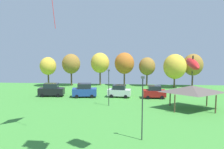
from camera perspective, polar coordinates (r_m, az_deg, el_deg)
name	(u,v)px	position (r m, az deg, el deg)	size (l,w,h in m)	color
kite_flying_0	(193,64)	(15.26, 18.82, 2.49)	(0.54, 2.47, 1.55)	red
parked_car_leftmost	(51,90)	(45.85, -14.39, -3.61)	(4.77, 2.22, 2.45)	black
parked_car_second_from_left	(85,90)	(43.94, -6.62, -3.83)	(4.59, 2.49, 2.56)	#234299
parked_car_third_from_left	(119,91)	(43.68, 1.74, -4.02)	(4.36, 2.37, 2.28)	silver
parked_car_rightmost_in_row	(154,92)	(43.54, 10.13, -4.14)	(4.12, 2.28, 2.31)	maroon
park_pavilion	(192,89)	(37.16, 18.71, -3.32)	(7.36, 4.98, 3.60)	brown
light_post_0	(109,85)	(37.20, -0.79, -2.60)	(0.36, 0.20, 5.78)	#2D2D33
light_post_1	(142,105)	(23.98, 7.32, -7.19)	(0.36, 0.20, 6.55)	#2D2D33
treeline_tree_0	(48,66)	(56.57, -15.14, 1.95)	(3.73, 3.73, 6.78)	brown
treeline_tree_1	(71,64)	(56.20, -9.81, 2.55)	(4.22, 4.22, 7.51)	brown
treeline_tree_2	(100,63)	(56.09, -2.90, 2.79)	(4.36, 4.36, 7.74)	brown
treeline_tree_3	(124,63)	(55.53, 3.00, 2.71)	(4.57, 4.57, 7.82)	brown
treeline_tree_4	(147,66)	(55.69, 8.44, 1.95)	(3.80, 3.80, 6.71)	brown
treeline_tree_5	(175,67)	(54.75, 14.87, 1.85)	(5.08, 5.08, 7.56)	brown
treeline_tree_6	(193,65)	(57.27, 18.91, 2.23)	(4.52, 4.52, 7.55)	brown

